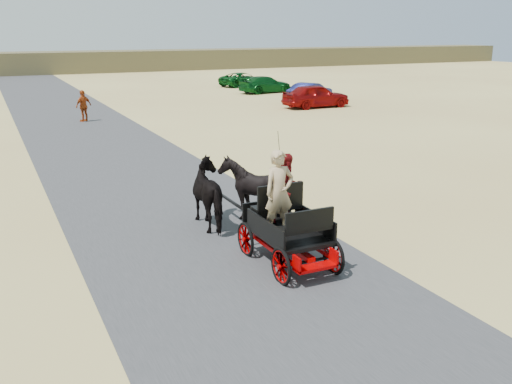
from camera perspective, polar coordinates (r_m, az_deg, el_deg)
name	(u,v)px	position (r m, az deg, el deg)	size (l,w,h in m)	color
ground	(261,293)	(11.21, 0.55, -10.06)	(140.00, 140.00, 0.00)	tan
road	(261,293)	(11.21, 0.55, -10.03)	(6.00, 140.00, 0.01)	#38383A
ridge_far	(21,63)	(71.28, -22.45, 11.82)	(140.00, 6.00, 2.40)	brown
carriage	(288,247)	(12.43, 3.20, -5.56)	(1.30, 2.40, 0.72)	black
horse_left	(213,194)	(14.64, -4.31, -0.22)	(0.91, 2.01, 1.70)	black
horse_right	(252,189)	(15.05, -0.41, 0.29)	(1.37, 1.54, 1.70)	black
driver_man	(279,192)	(11.98, 2.34, -0.02)	(0.66, 0.43, 1.80)	tan
passenger_woman	(287,188)	(12.70, 3.17, 0.38)	(0.77, 0.60, 1.58)	#660C0F
pedestrian	(84,106)	(33.02, -16.86, 8.25)	(1.01, 0.42, 1.73)	#9C3A11
car_a	(316,96)	(37.68, 6.01, 9.55)	(1.79, 4.44, 1.51)	maroon
car_b	(310,92)	(40.58, 5.44, 9.90)	(1.42, 4.06, 1.34)	navy
car_c	(265,85)	(46.35, 0.95, 10.70)	(1.84, 4.52, 1.31)	#0C4C19
car_d	(243,79)	(51.67, -1.32, 11.19)	(2.02, 4.38, 1.22)	#0C4C19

